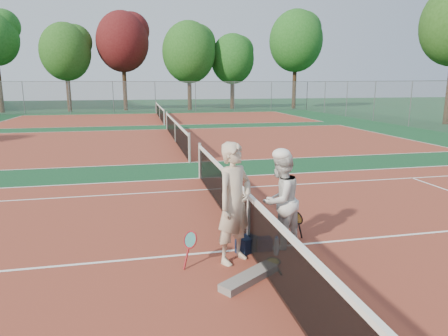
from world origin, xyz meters
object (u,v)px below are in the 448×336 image
at_px(net_main, 248,222).
at_px(racket_black_held, 297,226).
at_px(player_a, 234,203).
at_px(sports_bag_navy, 247,244).
at_px(racket_red, 190,249).
at_px(sports_bag_purple, 264,244).
at_px(player_b, 280,200).
at_px(racket_spare, 273,261).
at_px(water_bottle, 276,247).

bearing_deg(net_main, racket_black_held, 11.97).
relative_size(player_a, racket_black_held, 3.46).
height_order(racket_black_held, sports_bag_navy, racket_black_held).
bearing_deg(racket_red, sports_bag_purple, -34.96).
relative_size(net_main, sports_bag_navy, 31.45).
bearing_deg(player_b, racket_black_held, 170.86).
distance_m(sports_bag_navy, sports_bag_purple, 0.32).
distance_m(net_main, racket_spare, 0.81).
relative_size(racket_spare, sports_bag_purple, 2.16).
bearing_deg(water_bottle, net_main, 141.44).
bearing_deg(racket_spare, player_a, 76.48).
bearing_deg(player_b, player_a, -9.97).
bearing_deg(sports_bag_navy, racket_black_held, 16.14).
height_order(net_main, water_bottle, net_main).
height_order(player_a, racket_red, player_a).
height_order(racket_black_held, water_bottle, racket_black_held).
height_order(racket_spare, sports_bag_purple, sports_bag_purple).
relative_size(player_b, racket_black_held, 3.00).
height_order(player_a, player_b, player_a).
relative_size(player_a, sports_bag_purple, 7.13).
distance_m(player_b, water_bottle, 0.81).
bearing_deg(sports_bag_purple, player_b, 17.43).
bearing_deg(sports_bag_purple, racket_black_held, 21.58).
bearing_deg(water_bottle, sports_bag_purple, 121.19).
distance_m(player_a, racket_black_held, 1.63).
relative_size(racket_spare, sports_bag_navy, 1.72).
distance_m(racket_spare, sports_bag_purple, 0.51).
bearing_deg(sports_bag_navy, racket_spare, -56.64).
bearing_deg(water_bottle, player_b, 63.43).
xyz_separation_m(player_b, racket_red, (-1.65, -0.42, -0.58)).
relative_size(racket_red, sports_bag_purple, 2.01).
distance_m(player_a, racket_spare, 1.17).
xyz_separation_m(player_a, sports_bag_purple, (0.61, 0.31, -0.88)).
height_order(net_main, sports_bag_navy, net_main).
bearing_deg(water_bottle, racket_spare, -118.43).
bearing_deg(racket_black_held, racket_spare, 17.13).
height_order(player_a, water_bottle, player_a).
relative_size(racket_red, racket_black_held, 0.98).
height_order(net_main, racket_spare, net_main).
bearing_deg(racket_black_held, net_main, -18.20).
relative_size(net_main, sports_bag_purple, 39.48).
distance_m(racket_red, sports_bag_navy, 1.07).
relative_size(player_b, racket_spare, 2.87).
xyz_separation_m(racket_red, racket_spare, (1.34, -0.18, -0.26)).
bearing_deg(player_b, sports_bag_navy, -23.63).
bearing_deg(racket_black_held, player_a, -6.17).
distance_m(player_a, racket_red, 1.02).
distance_m(racket_black_held, sports_bag_purple, 0.81).
height_order(sports_bag_navy, water_bottle, water_bottle).
bearing_deg(sports_bag_navy, sports_bag_purple, 2.33).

